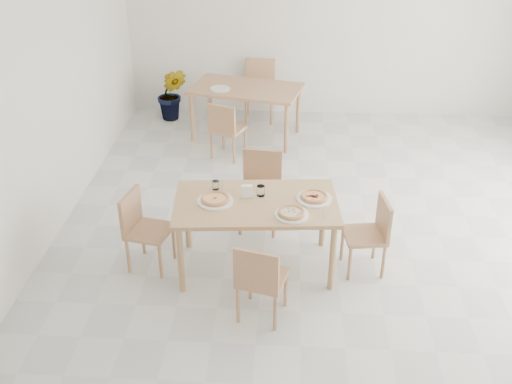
# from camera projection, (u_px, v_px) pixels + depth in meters

# --- Properties ---
(main_table) EXTENTS (1.60, 0.99, 0.75)m
(main_table) POSITION_uv_depth(u_px,v_px,m) (256.00, 209.00, 5.66)
(main_table) COLOR tan
(main_table) RESTS_ON ground
(chair_south) EXTENTS (0.48, 0.48, 0.79)m
(chair_south) POSITION_uv_depth(u_px,v_px,m) (260.00, 278.00, 5.08)
(chair_south) COLOR tan
(chair_south) RESTS_ON ground
(chair_north) EXTENTS (0.47, 0.47, 0.85)m
(chair_north) POSITION_uv_depth(u_px,v_px,m) (261.00, 184.00, 6.44)
(chair_north) COLOR tan
(chair_north) RESTS_ON ground
(chair_west) EXTENTS (0.47, 0.47, 0.80)m
(chair_west) POSITION_uv_depth(u_px,v_px,m) (142.00, 225.00, 5.79)
(chair_west) COLOR tan
(chair_west) RESTS_ON ground
(chair_east) EXTENTS (0.44, 0.44, 0.78)m
(chair_east) POSITION_uv_depth(u_px,v_px,m) (372.00, 230.00, 5.74)
(chair_east) COLOR tan
(chair_east) RESTS_ON ground
(plate_margherita) EXTENTS (0.34, 0.34, 0.02)m
(plate_margherita) POSITION_uv_depth(u_px,v_px,m) (215.00, 201.00, 5.61)
(plate_margherita) COLOR white
(plate_margherita) RESTS_ON main_table
(plate_mushroom) EXTENTS (0.31, 0.31, 0.02)m
(plate_mushroom) POSITION_uv_depth(u_px,v_px,m) (292.00, 215.00, 5.40)
(plate_mushroom) COLOR white
(plate_mushroom) RESTS_ON main_table
(plate_pepperoni) EXTENTS (0.34, 0.34, 0.02)m
(plate_pepperoni) POSITION_uv_depth(u_px,v_px,m) (314.00, 199.00, 5.65)
(plate_pepperoni) COLOR white
(plate_pepperoni) RESTS_ON main_table
(pizza_margherita) EXTENTS (0.36, 0.36, 0.03)m
(pizza_margherita) POSITION_uv_depth(u_px,v_px,m) (215.00, 199.00, 5.60)
(pizza_margherita) COLOR #EEB570
(pizza_margherita) RESTS_ON plate_margherita
(pizza_mushroom) EXTENTS (0.32, 0.32, 0.03)m
(pizza_mushroom) POSITION_uv_depth(u_px,v_px,m) (292.00, 213.00, 5.39)
(pizza_mushroom) COLOR #EEB570
(pizza_mushroom) RESTS_ON plate_mushroom
(pizza_pepperoni) EXTENTS (0.33, 0.33, 0.03)m
(pizza_pepperoni) POSITION_uv_depth(u_px,v_px,m) (314.00, 196.00, 5.64)
(pizza_pepperoni) COLOR #EEB570
(pizza_pepperoni) RESTS_ON plate_pepperoni
(tumbler_a) EXTENTS (0.08, 0.08, 0.10)m
(tumbler_a) POSITION_uv_depth(u_px,v_px,m) (261.00, 191.00, 5.69)
(tumbler_a) COLOR white
(tumbler_a) RESTS_ON main_table
(tumbler_b) EXTENTS (0.07, 0.07, 0.09)m
(tumbler_b) POSITION_uv_depth(u_px,v_px,m) (216.00, 185.00, 5.81)
(tumbler_b) COLOR white
(tumbler_b) RESTS_ON main_table
(napkin_holder) EXTENTS (0.12, 0.07, 0.13)m
(napkin_holder) POSITION_uv_depth(u_px,v_px,m) (247.00, 192.00, 5.65)
(napkin_holder) COLOR silver
(napkin_holder) RESTS_ON main_table
(fork_a) EXTENTS (0.03, 0.16, 0.01)m
(fork_a) POSITION_uv_depth(u_px,v_px,m) (324.00, 215.00, 5.40)
(fork_a) COLOR silver
(fork_a) RESTS_ON main_table
(fork_b) EXTENTS (0.03, 0.17, 0.01)m
(fork_b) POSITION_uv_depth(u_px,v_px,m) (224.00, 185.00, 5.89)
(fork_b) COLOR silver
(fork_b) RESTS_ON main_table
(second_table) EXTENTS (1.66, 1.18, 0.75)m
(second_table) POSITION_uv_depth(u_px,v_px,m) (246.00, 93.00, 8.41)
(second_table) COLOR tan
(second_table) RESTS_ON ground
(chair_back_s) EXTENTS (0.51, 0.51, 0.79)m
(chair_back_s) POSITION_uv_depth(u_px,v_px,m) (225.00, 127.00, 7.88)
(chair_back_s) COLOR tan
(chair_back_s) RESTS_ON ground
(chair_back_n) EXTENTS (0.45, 0.45, 0.90)m
(chair_back_n) POSITION_uv_depth(u_px,v_px,m) (260.00, 85.00, 9.11)
(chair_back_n) COLOR tan
(chair_back_n) RESTS_ON ground
(plate_empty) EXTENTS (0.28, 0.28, 0.02)m
(plate_empty) POSITION_uv_depth(u_px,v_px,m) (220.00, 89.00, 8.29)
(plate_empty) COLOR white
(plate_empty) RESTS_ON second_table
(potted_plant) EXTENTS (0.45, 0.37, 0.82)m
(potted_plant) POSITION_uv_depth(u_px,v_px,m) (172.00, 94.00, 9.11)
(potted_plant) COLOR #366F21
(potted_plant) RESTS_ON ground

